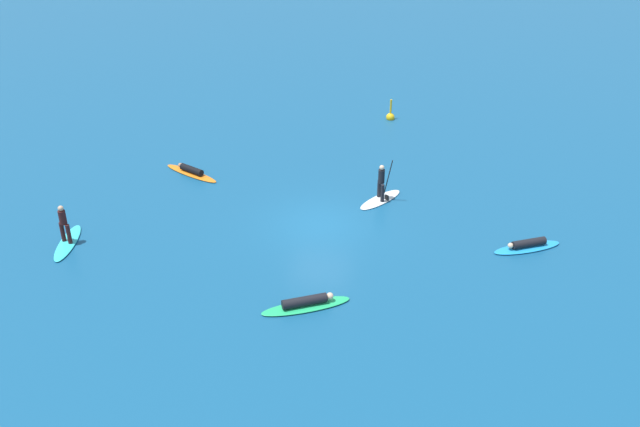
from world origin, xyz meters
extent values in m
plane|color=navy|center=(0.00, 0.00, 0.00)|extent=(120.00, 120.00, 0.00)
ellipsoid|color=orange|center=(-6.98, 3.57, 0.05)|extent=(3.18, 1.96, 0.09)
cylinder|color=black|center=(-6.94, 3.55, 0.25)|extent=(1.32, 0.86, 0.32)
sphere|color=#A37556|center=(-7.64, 3.89, 0.27)|extent=(0.30, 0.30, 0.23)
ellipsoid|color=#23B266|center=(0.60, -5.82, 0.05)|extent=(3.17, 2.13, 0.10)
cylinder|color=black|center=(0.55, -5.84, 0.27)|extent=(1.57, 1.04, 0.34)
sphere|color=beige|center=(1.37, -5.41, 0.29)|extent=(0.35, 0.35, 0.26)
ellipsoid|color=#1E8CD1|center=(8.45, -0.41, 0.05)|extent=(2.90, 1.96, 0.10)
cylinder|color=black|center=(8.49, -0.39, 0.26)|extent=(1.40, 0.93, 0.32)
sphere|color=beige|center=(7.76, -0.76, 0.28)|extent=(0.29, 0.29, 0.22)
ellipsoid|color=white|center=(2.27, 2.58, 0.04)|extent=(2.03, 2.54, 0.07)
cylinder|color=black|center=(2.37, 2.37, 0.48)|extent=(0.22, 0.22, 0.81)
cylinder|color=black|center=(2.17, 2.79, 0.48)|extent=(0.22, 0.22, 0.81)
cylinder|color=black|center=(2.27, 2.58, 1.20)|extent=(0.40, 0.40, 0.63)
sphere|color=beige|center=(2.27, 2.58, 1.63)|extent=(0.30, 0.30, 0.22)
cylinder|color=black|center=(2.55, 2.57, 1.08)|extent=(0.42, 0.30, 1.98)
cube|color=black|center=(2.55, 2.57, 0.13)|extent=(0.20, 0.16, 0.32)
ellipsoid|color=#33C6CC|center=(-9.66, -3.46, 0.05)|extent=(1.21, 2.90, 0.10)
cylinder|color=#381414|center=(-9.49, -3.52, 0.52)|extent=(0.20, 0.20, 0.83)
cylinder|color=#381414|center=(-9.83, -3.40, 0.52)|extent=(0.20, 0.20, 0.83)
cylinder|color=#381414|center=(-9.66, -3.46, 1.23)|extent=(0.34, 0.34, 0.58)
sphere|color=tan|center=(-9.66, -3.46, 1.63)|extent=(0.26, 0.26, 0.22)
sphere|color=yellow|center=(1.73, 12.53, 0.12)|extent=(0.48, 0.48, 0.48)
cylinder|color=yellow|center=(1.73, 12.53, 0.59)|extent=(0.11, 0.11, 1.18)
camera|label=1|loc=(4.72, -25.06, 14.70)|focal=39.21mm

